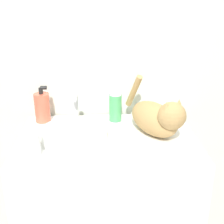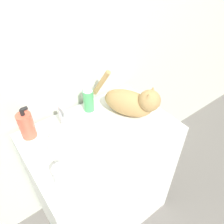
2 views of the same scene
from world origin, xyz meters
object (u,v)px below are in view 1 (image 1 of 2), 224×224
at_px(soap_bottle, 42,107).
at_px(cup, 32,145).
at_px(cat, 157,117).
at_px(spray_bottle, 115,105).

distance_m(soap_bottle, cup, 0.34).
bearing_deg(cat, cup, -99.01).
distance_m(cat, spray_bottle, 0.24).
distance_m(spray_bottle, cup, 0.48).
xyz_separation_m(soap_bottle, spray_bottle, (0.35, -0.01, 0.01)).
bearing_deg(cup, soap_bottle, 91.98).
relative_size(cat, cup, 4.11).
height_order(spray_bottle, cup, spray_bottle).
bearing_deg(spray_bottle, cup, -135.54).
bearing_deg(cat, soap_bottle, -135.44).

